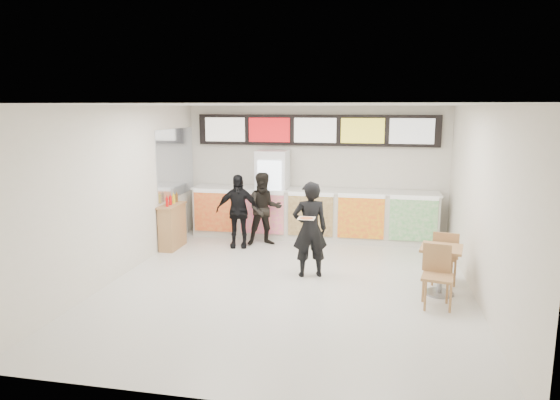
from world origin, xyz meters
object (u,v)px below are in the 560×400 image
(drinks_fridge, at_px, (273,194))
(customer_left, at_px, (264,209))
(cafe_table, at_px, (441,262))
(service_counter, at_px, (313,214))
(customer_mid, at_px, (238,211))
(customer_main, at_px, (310,229))
(condiment_ledge, at_px, (172,226))

(drinks_fridge, relative_size, customer_left, 1.26)
(cafe_table, bearing_deg, service_counter, 139.67)
(customer_mid, bearing_deg, drinks_fridge, 53.41)
(customer_left, distance_m, cafe_table, 4.14)
(customer_mid, bearing_deg, customer_main, -50.27)
(cafe_table, bearing_deg, customer_mid, 163.30)
(drinks_fridge, height_order, customer_left, drinks_fridge)
(service_counter, bearing_deg, customer_left, -142.60)
(customer_mid, bearing_deg, customer_left, 18.99)
(drinks_fridge, height_order, condiment_ledge, drinks_fridge)
(condiment_ledge, bearing_deg, service_counter, 25.67)
(service_counter, relative_size, condiment_ledge, 4.94)
(customer_left, bearing_deg, customer_mid, -174.93)
(customer_main, bearing_deg, cafe_table, 149.31)
(drinks_fridge, bearing_deg, customer_left, -91.55)
(customer_main, xyz_separation_m, customer_mid, (-1.77, 1.57, -0.07))
(customer_left, relative_size, cafe_table, 0.97)
(customer_main, xyz_separation_m, customer_left, (-1.25, 1.85, -0.06))
(customer_main, relative_size, customer_mid, 1.08)
(drinks_fridge, relative_size, customer_main, 1.17)
(customer_left, xyz_separation_m, cafe_table, (3.42, -2.32, -0.25))
(customer_main, bearing_deg, condiment_ledge, -39.70)
(service_counter, distance_m, customer_main, 2.61)
(cafe_table, bearing_deg, customer_main, 178.40)
(service_counter, height_order, cafe_table, service_counter)
(service_counter, height_order, customer_main, customer_main)
(service_counter, xyz_separation_m, drinks_fridge, (-0.93, 0.02, 0.43))
(customer_main, bearing_deg, customer_left, -74.26)
(service_counter, xyz_separation_m, condiment_ledge, (-2.82, -1.36, -0.09))
(drinks_fridge, relative_size, condiment_ledge, 1.78)
(customer_left, xyz_separation_m, condiment_ledge, (-1.86, -0.63, -0.31))
(cafe_table, xyz_separation_m, condiment_ledge, (-5.28, 1.70, -0.06))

